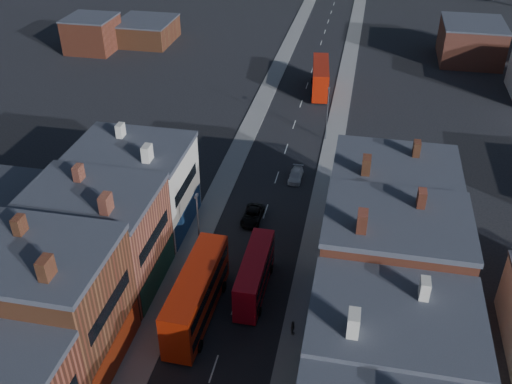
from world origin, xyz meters
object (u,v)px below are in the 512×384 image
at_px(bus_0, 197,294).
at_px(car_3, 296,175).
at_px(bus_2, 320,77).
at_px(car_2, 252,215).
at_px(ped_3, 293,328).
at_px(bus_1, 255,274).

bearing_deg(bus_0, car_3, 79.53).
bearing_deg(car_3, bus_2, 91.13).
relative_size(car_2, ped_3, 2.97).
bearing_deg(car_3, ped_3, -81.47).
xyz_separation_m(bus_2, ped_3, (3.56, -56.44, -1.80)).
bearing_deg(ped_3, bus_1, 52.65).
height_order(bus_0, car_3, bus_0).
bearing_deg(bus_2, car_2, -101.41).
bearing_deg(car_3, bus_0, -100.72).
bearing_deg(bus_1, bus_0, -135.37).
distance_m(bus_1, bus_2, 51.51).
bearing_deg(car_3, car_2, -108.99).
bearing_deg(ped_3, car_2, 33.48).
xyz_separation_m(bus_2, car_3, (0.03, -29.53, -2.11)).
distance_m(bus_0, car_2, 16.56).
xyz_separation_m(bus_1, car_3, (0.99, 21.97, -1.68)).
height_order(bus_2, car_3, bus_2).
bearing_deg(bus_1, car_2, 102.87).
height_order(car_2, ped_3, ped_3).
bearing_deg(ped_3, car_3, 17.69).
distance_m(bus_1, car_2, 12.27).
bearing_deg(bus_0, ped_3, -1.80).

